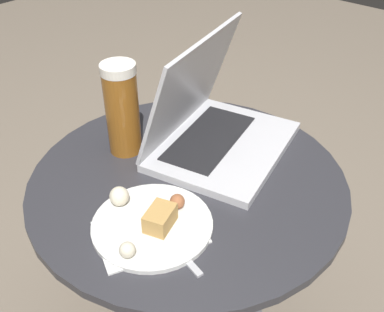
% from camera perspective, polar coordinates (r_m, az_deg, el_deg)
% --- Properties ---
extents(table, '(0.66, 0.66, 0.54)m').
position_cam_1_polar(table, '(1.05, -0.50, -10.09)').
color(table, '#515156').
rests_on(table, ground_plane).
extents(napkin, '(0.22, 0.20, 0.00)m').
position_cam_1_polar(napkin, '(0.82, -5.37, -9.61)').
color(napkin, white).
rests_on(napkin, table).
extents(laptop, '(0.37, 0.32, 0.26)m').
position_cam_1_polar(laptop, '(1.00, 2.63, 3.81)').
color(laptop, silver).
rests_on(laptop, table).
extents(beer_glass, '(0.07, 0.07, 0.21)m').
position_cam_1_polar(beer_glass, '(0.97, -8.87, 5.90)').
color(beer_glass, brown).
rests_on(beer_glass, table).
extents(snack_plate, '(0.22, 0.22, 0.05)m').
position_cam_1_polar(snack_plate, '(0.83, -5.26, -8.24)').
color(snack_plate, silver).
rests_on(snack_plate, table).
extents(fork, '(0.06, 0.19, 0.00)m').
position_cam_1_polar(fork, '(0.81, -3.57, -10.01)').
color(fork, '#B2B2B7').
rests_on(fork, table).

